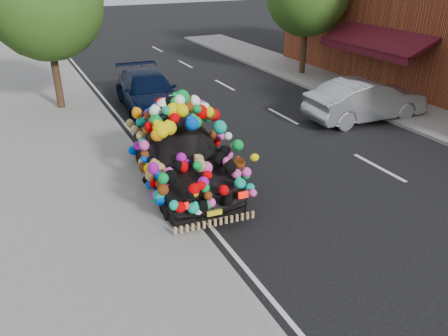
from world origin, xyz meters
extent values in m
plane|color=black|center=(0.00, 0.00, 0.00)|extent=(100.00, 100.00, 0.00)
cube|color=gray|center=(-4.30, 0.00, 0.06)|extent=(4.00, 60.00, 0.12)
cube|color=gray|center=(-2.35, 0.00, 0.07)|extent=(0.15, 60.00, 0.13)
cube|color=gray|center=(8.20, 3.00, 0.06)|extent=(3.00, 40.00, 0.12)
cube|color=#470D16|center=(8.70, 6.00, 2.35)|extent=(1.62, 5.20, 0.75)
cube|color=#470D16|center=(7.95, 6.00, 1.95)|extent=(0.06, 5.20, 0.35)
cylinder|color=#332114|center=(-3.80, 9.50, 1.36)|extent=(0.28, 0.28, 2.73)
sphere|color=#214913|center=(-3.80, 9.50, 4.03)|extent=(4.20, 4.20, 4.20)
cylinder|color=#332114|center=(8.00, 10.00, 1.32)|extent=(0.28, 0.28, 2.64)
imported|color=black|center=(-1.77, 1.62, 0.84)|extent=(2.42, 5.07, 1.67)
cube|color=red|center=(-2.66, -0.79, 0.78)|extent=(0.22, 0.08, 0.14)
cube|color=red|center=(-1.33, -0.91, 0.78)|extent=(0.22, 0.08, 0.14)
cube|color=yellow|center=(-2.00, -0.86, 0.48)|extent=(0.34, 0.07, 0.12)
imported|color=black|center=(-0.68, 8.02, 0.72)|extent=(2.44, 5.11, 1.44)
imported|color=#A3A7AB|center=(6.07, 3.37, 0.75)|extent=(4.61, 1.82, 1.49)
camera|label=1|loc=(-5.35, -8.14, 5.42)|focal=35.00mm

